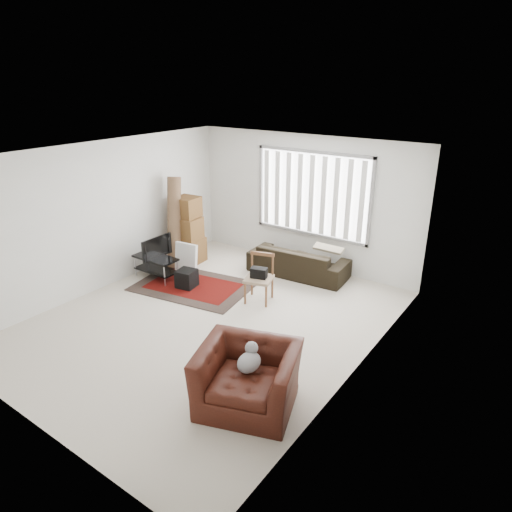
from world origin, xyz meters
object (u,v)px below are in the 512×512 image
(moving_boxes, at_px, (188,232))
(armchair, at_px, (248,374))
(sofa, at_px, (298,257))
(side_chair, at_px, (259,276))
(tv_stand, at_px, (156,263))

(moving_boxes, xyz_separation_m, armchair, (3.75, -2.99, -0.22))
(moving_boxes, bearing_deg, armchair, -38.59)
(sofa, bearing_deg, side_chair, 86.01)
(moving_boxes, bearing_deg, tv_stand, -85.21)
(moving_boxes, distance_m, sofa, 2.40)
(armchair, bearing_deg, moving_boxes, 122.24)
(tv_stand, relative_size, armchair, 0.63)
(sofa, relative_size, armchair, 1.38)
(tv_stand, distance_m, armchair, 4.15)
(tv_stand, xyz_separation_m, sofa, (2.18, 1.79, 0.05))
(moving_boxes, relative_size, sofa, 0.71)
(moving_boxes, relative_size, armchair, 0.98)
(tv_stand, bearing_deg, side_chair, 10.31)
(side_chair, xyz_separation_m, armchair, (1.47, -2.35, -0.03))
(moving_boxes, distance_m, side_chair, 2.38)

